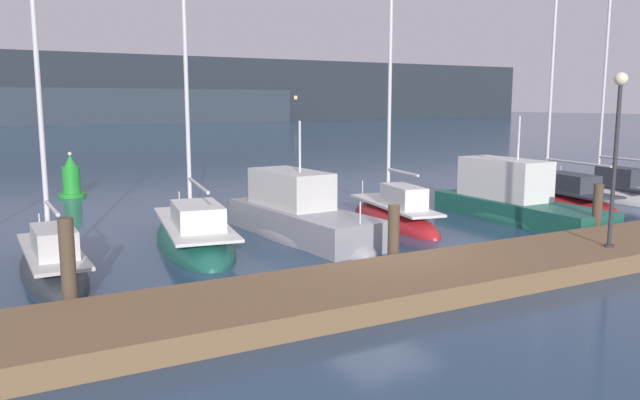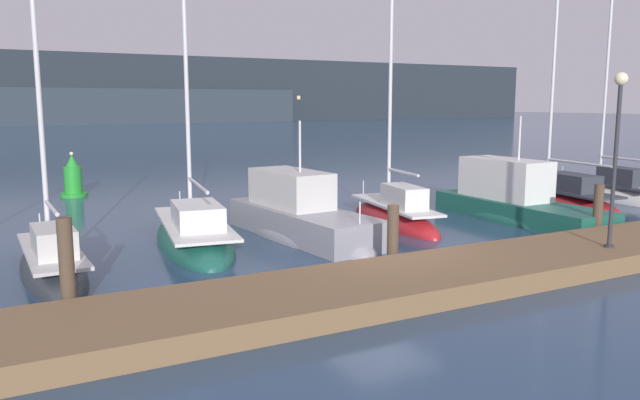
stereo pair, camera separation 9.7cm
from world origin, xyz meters
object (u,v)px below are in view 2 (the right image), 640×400
at_px(sailboat_berth_8, 557,202).
at_px(sailboat_berth_9, 608,195).
at_px(channel_buoy, 73,180).
at_px(sailboat_berth_4, 194,240).
at_px(sailboat_berth_6, 395,218).
at_px(dock_lamppost, 617,133).
at_px(sailboat_berth_3, 53,268).
at_px(motorboat_berth_7, 516,210).
at_px(motorboat_berth_5, 301,226).

bearing_deg(sailboat_berth_8, sailboat_berth_9, 4.71).
height_order(sailboat_berth_8, channel_buoy, sailboat_berth_8).
distance_m(sailboat_berth_4, sailboat_berth_9, 18.04).
bearing_deg(sailboat_berth_6, dock_lamppost, -77.19).
height_order(sailboat_berth_3, motorboat_berth_7, sailboat_berth_3).
bearing_deg(sailboat_berth_4, sailboat_berth_9, 0.38).
xyz_separation_m(sailboat_berth_4, sailboat_berth_9, (18.04, 0.12, 0.01)).
height_order(sailboat_berth_4, sailboat_berth_8, sailboat_berth_8).
bearing_deg(channel_buoy, motorboat_berth_5, -66.83).
relative_size(motorboat_berth_7, channel_buoy, 3.83).
xyz_separation_m(sailboat_berth_3, sailboat_berth_9, (21.95, 1.69, -0.02)).
height_order(motorboat_berth_5, dock_lamppost, dock_lamppost).
distance_m(sailboat_berth_6, dock_lamppost, 7.85).
height_order(motorboat_berth_7, sailboat_berth_8, sailboat_berth_8).
relative_size(sailboat_berth_6, sailboat_berth_8, 0.85).
bearing_deg(sailboat_berth_6, channel_buoy, 127.31).
distance_m(sailboat_berth_8, channel_buoy, 20.19).
relative_size(sailboat_berth_4, dock_lamppost, 2.23).
relative_size(sailboat_berth_4, sailboat_berth_6, 1.08).
relative_size(sailboat_berth_4, motorboat_berth_7, 1.29).
distance_m(sailboat_berth_6, channel_buoy, 14.54).
bearing_deg(motorboat_berth_5, sailboat_berth_4, 170.72).
bearing_deg(sailboat_berth_6, sailboat_berth_4, 178.63).
xyz_separation_m(sailboat_berth_9, dock_lamppost, (-9.56, -7.30, 3.17)).
bearing_deg(sailboat_berth_4, dock_lamppost, -40.24).
height_order(sailboat_berth_6, sailboat_berth_9, sailboat_berth_9).
distance_m(sailboat_berth_6, motorboat_berth_7, 4.37).
height_order(sailboat_berth_6, sailboat_berth_8, sailboat_berth_8).
bearing_deg(motorboat_berth_5, channel_buoy, 113.17).
bearing_deg(motorboat_berth_7, sailboat_berth_8, 21.37).
xyz_separation_m(channel_buoy, dock_lamppost, (10.40, -18.57, 2.58)).
distance_m(sailboat_berth_3, sailboat_berth_9, 22.01).
height_order(motorboat_berth_5, channel_buoy, motorboat_berth_5).
xyz_separation_m(sailboat_berth_4, channel_buoy, (-1.92, 11.39, 0.60)).
height_order(sailboat_berth_3, sailboat_berth_6, sailboat_berth_6).
relative_size(motorboat_berth_5, sailboat_berth_6, 0.78).
bearing_deg(sailboat_berth_3, sailboat_berth_9, 4.41).
bearing_deg(sailboat_berth_9, motorboat_berth_7, -166.44).
bearing_deg(sailboat_berth_3, motorboat_berth_5, 8.46).
xyz_separation_m(sailboat_berth_4, sailboat_berth_8, (14.63, -0.16, 0.02)).
relative_size(motorboat_berth_7, dock_lamppost, 1.73).
xyz_separation_m(sailboat_berth_9, channel_buoy, (-19.96, 11.27, 0.59)).
bearing_deg(dock_lamppost, motorboat_berth_5, 128.54).
height_order(sailboat_berth_3, motorboat_berth_5, sailboat_berth_3).
xyz_separation_m(motorboat_berth_5, motorboat_berth_7, (7.85, -1.05, 0.01)).
relative_size(sailboat_berth_6, motorboat_berth_7, 1.20).
xyz_separation_m(motorboat_berth_5, sailboat_berth_6, (3.71, 0.36, -0.16)).
relative_size(sailboat_berth_3, sailboat_berth_6, 0.85).
relative_size(sailboat_berth_8, channel_buoy, 5.38).
height_order(sailboat_berth_9, dock_lamppost, sailboat_berth_9).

